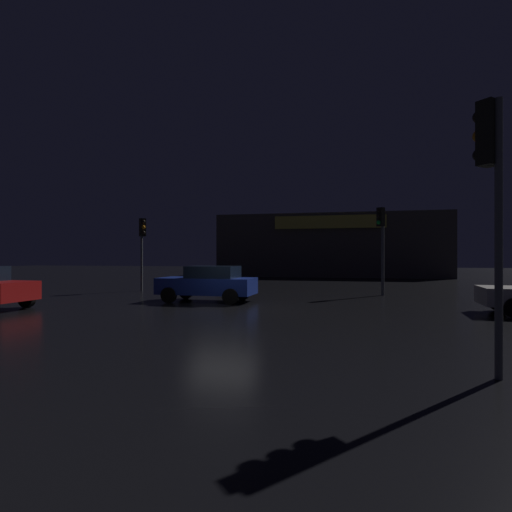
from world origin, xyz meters
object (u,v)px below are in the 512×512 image
(store_building, at_px, (331,246))
(traffic_signal_cross_left, at_px, (491,170))
(traffic_signal_cross_right, at_px, (142,237))
(traffic_signal_opposite, at_px, (382,235))
(car_crossing, at_px, (208,283))

(store_building, relative_size, traffic_signal_cross_left, 4.81)
(traffic_signal_cross_right, bearing_deg, traffic_signal_opposite, 1.08)
(store_building, bearing_deg, traffic_signal_cross_left, -83.62)
(store_building, distance_m, traffic_signal_opposite, 21.25)
(traffic_signal_opposite, xyz_separation_m, traffic_signal_cross_right, (-12.70, -0.24, -0.02))
(store_building, bearing_deg, traffic_signal_opposite, -81.15)
(car_crossing, bearing_deg, traffic_signal_cross_left, -49.66)
(traffic_signal_cross_right, bearing_deg, traffic_signal_cross_left, -45.69)
(traffic_signal_cross_left, relative_size, car_crossing, 1.08)
(store_building, bearing_deg, traffic_signal_cross_right, -113.95)
(store_building, height_order, traffic_signal_cross_right, store_building)
(store_building, relative_size, traffic_signal_cross_right, 5.28)
(traffic_signal_opposite, bearing_deg, traffic_signal_cross_left, -87.39)
(store_building, height_order, car_crossing, store_building)
(store_building, relative_size, car_crossing, 5.17)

